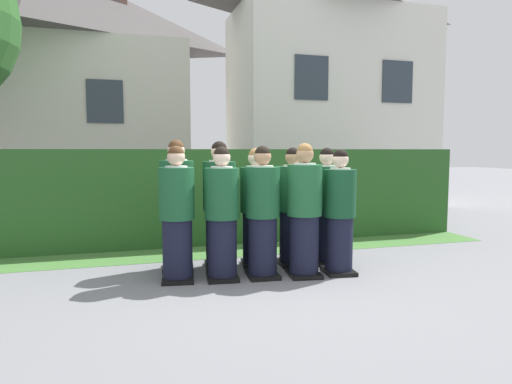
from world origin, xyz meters
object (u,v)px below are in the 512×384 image
Objects in this scene: student_rear_row_1 at (220,208)px; student_rear_row_4 at (326,208)px; student_front_row_3 at (304,213)px; student_front_row_4 at (339,215)px; student_rear_row_2 at (256,210)px; student_rear_row_3 at (293,209)px; student_front_row_1 at (222,217)px; student_front_row_2 at (263,215)px; student_front_row_0 at (177,217)px; student_rear_row_0 at (177,208)px.

student_rear_row_1 reaches higher than student_rear_row_4.
student_front_row_3 is 0.98× the size of student_rear_row_1.
student_front_row_4 is 0.99× the size of student_rear_row_4.
student_rear_row_3 is at bearing -10.84° from student_rear_row_2.
student_front_row_1 reaches higher than student_rear_row_2.
student_front_row_2 is 1.16m from student_rear_row_4.
student_front_row_4 is (1.00, -0.12, -0.02)m from student_front_row_2.
student_front_row_0 reaches higher than student_rear_row_4.
student_front_row_2 is 1.02× the size of student_rear_row_2.
student_front_row_3 is at bearing -56.78° from student_rear_row_2.
student_front_row_4 is at bearing -7.08° from student_front_row_0.
student_front_row_2 is (1.04, -0.14, -0.00)m from student_front_row_0.
student_front_row_1 reaches higher than student_rear_row_4.
student_front_row_3 reaches higher than student_front_row_0.
student_rear_row_3 is (1.09, 0.43, -0.00)m from student_front_row_1.
student_rear_row_1 is at bearing 124.37° from student_front_row_2.
student_front_row_3 reaches higher than student_front_row_1.
student_front_row_4 is at bearing -27.18° from student_rear_row_1.
student_front_row_3 is (1.03, -0.15, 0.02)m from student_front_row_1.
student_rear_row_0 reaches higher than student_rear_row_4.
student_front_row_2 reaches higher than student_front_row_1.
student_front_row_0 is 1.66m from student_rear_row_3.
student_front_row_4 is (1.51, -0.16, -0.02)m from student_front_row_1.
student_front_row_1 is at bearing -137.96° from student_rear_row_2.
student_rear_row_0 reaches higher than student_front_row_0.
student_rear_row_2 is (-0.44, 0.67, -0.03)m from student_front_row_3.
student_rear_row_1 reaches higher than student_rear_row_2.
student_front_row_1 is 1.02× the size of student_front_row_4.
student_rear_row_1 is (-0.42, 0.61, 0.03)m from student_front_row_2.
student_front_row_4 is (2.04, -0.25, -0.02)m from student_front_row_0.
student_front_row_0 is 1.00× the size of student_front_row_2.
student_rear_row_0 is at bearing 175.22° from student_rear_row_2.
student_rear_row_1 is at bearing 172.39° from student_rear_row_3.
student_front_row_2 reaches higher than student_rear_row_4.
student_rear_row_4 is at bearing 22.16° from student_front_row_2.
student_rear_row_2 is at bearing 143.14° from student_front_row_4.
student_rear_row_3 is (1.00, -0.13, -0.04)m from student_rear_row_1.
student_front_row_0 and student_front_row_2 have the same top height.
student_rear_row_3 is (0.58, 0.48, -0.01)m from student_front_row_2.
student_rear_row_4 is at bearing -7.81° from student_rear_row_2.
student_front_row_1 is 0.78m from student_rear_row_0.
student_rear_row_2 is at bearing 42.04° from student_front_row_1.
student_rear_row_1 reaches higher than student_front_row_3.
student_front_row_0 is 0.55m from student_front_row_1.
student_rear_row_0 is 1.07m from student_rear_row_2.
student_rear_row_0 is at bearing 173.75° from student_rear_row_4.
student_rear_row_4 is (2.05, -0.23, -0.05)m from student_rear_row_0.
student_rear_row_3 is at bearing 124.98° from student_front_row_4.
student_rear_row_3 is at bearing 175.38° from student_rear_row_4.
student_rear_row_0 is 2.07m from student_rear_row_4.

